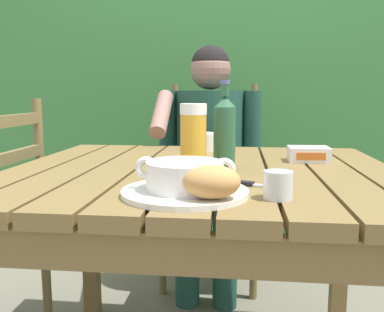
{
  "coord_description": "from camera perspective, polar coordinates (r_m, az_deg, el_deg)",
  "views": [
    {
      "loc": [
        0.1,
        -1.2,
        0.96
      ],
      "look_at": [
        -0.0,
        -0.23,
        0.81
      ],
      "focal_mm": 38.94,
      "sensor_mm": 36.0,
      "label": 1
    }
  ],
  "objects": [
    {
      "name": "beer_glass",
      "position": [
        1.14,
        0.19,
        2.43
      ],
      "size": [
        0.07,
        0.07,
        0.19
      ],
      "color": "gold",
      "rests_on": "dining_table"
    },
    {
      "name": "diner_bowl",
      "position": [
        1.62,
        1.56,
        2.01
      ],
      "size": [
        0.13,
        0.13,
        0.06
      ],
      "color": "white",
      "rests_on": "dining_table"
    },
    {
      "name": "hedge_backdrop",
      "position": [
        3.05,
        5.15,
        13.52
      ],
      "size": [
        3.22,
        0.88,
        2.73
      ],
      "color": "#3D7E3E",
      "rests_on": "ground_plane"
    },
    {
      "name": "person_eating",
      "position": [
        1.96,
        2.28,
        0.88
      ],
      "size": [
        0.48,
        0.47,
        1.18
      ],
      "color": "#1D4539",
      "rests_on": "ground_plane"
    },
    {
      "name": "table_knife",
      "position": [
        1.0,
        8.29,
        -3.88
      ],
      "size": [
        0.14,
        0.06,
        0.01
      ],
      "color": "silver",
      "rests_on": "dining_table"
    },
    {
      "name": "butter_tub",
      "position": [
        1.39,
        15.67,
        0.25
      ],
      "size": [
        0.13,
        0.1,
        0.05
      ],
      "color": "white",
      "rests_on": "dining_table"
    },
    {
      "name": "dining_table",
      "position": [
        1.24,
        1.37,
        -5.98
      ],
      "size": [
        1.12,
        1.0,
        0.74
      ],
      "color": "brown",
      "rests_on": "ground_plane"
    },
    {
      "name": "beer_bottle",
      "position": [
        1.21,
        4.48,
        3.42
      ],
      "size": [
        0.06,
        0.06,
        0.26
      ],
      "color": "#2B5A3A",
      "rests_on": "dining_table"
    },
    {
      "name": "bread_roll",
      "position": [
        0.82,
        2.7,
        -3.56
      ],
      "size": [
        0.12,
        0.1,
        0.07
      ],
      "color": "tan",
      "rests_on": "serving_plate"
    },
    {
      "name": "soup_bowl",
      "position": [
        0.9,
        -0.98,
        -2.58
      ],
      "size": [
        0.22,
        0.17,
        0.07
      ],
      "color": "white",
      "rests_on": "serving_plate"
    },
    {
      "name": "chair_near_diner",
      "position": [
        2.19,
        2.71,
        -3.81
      ],
      "size": [
        0.47,
        0.46,
        1.01
      ],
      "color": "brown",
      "rests_on": "ground_plane"
    },
    {
      "name": "water_glass_small",
      "position": [
        0.88,
        11.69,
        -3.92
      ],
      "size": [
        0.06,
        0.06,
        0.06
      ],
      "color": "silver",
      "rests_on": "dining_table"
    },
    {
      "name": "serving_plate",
      "position": [
        0.9,
        -0.98,
        -4.96
      ],
      "size": [
        0.28,
        0.28,
        0.01
      ],
      "color": "white",
      "rests_on": "dining_table"
    }
  ]
}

